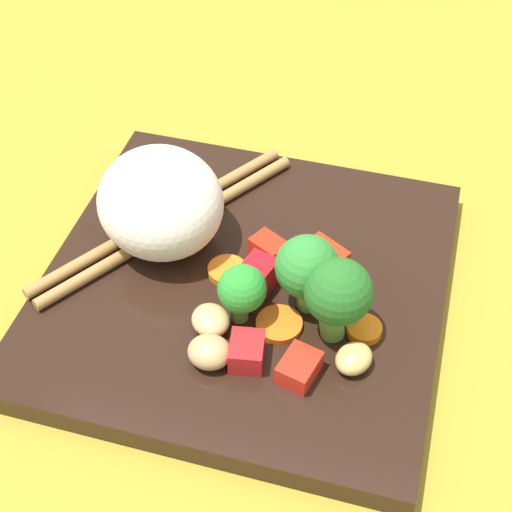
# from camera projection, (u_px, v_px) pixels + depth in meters

# --- Properties ---
(ground_plane) EXTENTS (1.10, 1.10, 0.02)m
(ground_plane) POSITION_uv_depth(u_px,v_px,m) (245.00, 303.00, 0.54)
(ground_plane) COLOR olive
(square_plate) EXTENTS (0.27, 0.27, 0.02)m
(square_plate) POSITION_uv_depth(u_px,v_px,m) (245.00, 286.00, 0.53)
(square_plate) COLOR black
(square_plate) RESTS_ON ground_plane
(rice_mound) EXTENTS (0.13, 0.13, 0.07)m
(rice_mound) POSITION_uv_depth(u_px,v_px,m) (160.00, 202.00, 0.52)
(rice_mound) COLOR white
(rice_mound) RESTS_ON square_plate
(broccoli_floret_0) EXTENTS (0.04, 0.04, 0.06)m
(broccoli_floret_0) POSITION_uv_depth(u_px,v_px,m) (307.00, 269.00, 0.48)
(broccoli_floret_0) COLOR #62A954
(broccoli_floret_0) RESTS_ON square_plate
(broccoli_floret_1) EXTENTS (0.04, 0.04, 0.06)m
(broccoli_floret_1) POSITION_uv_depth(u_px,v_px,m) (338.00, 294.00, 0.46)
(broccoli_floret_1) COLOR #629D3A
(broccoli_floret_1) RESTS_ON square_plate
(broccoli_floret_2) EXTENTS (0.03, 0.03, 0.04)m
(broccoli_floret_2) POSITION_uv_depth(u_px,v_px,m) (242.00, 290.00, 0.48)
(broccoli_floret_2) COLOR #609640
(broccoli_floret_2) RESTS_ON square_plate
(carrot_slice_0) EXTENTS (0.04, 0.04, 0.00)m
(carrot_slice_0) POSITION_uv_depth(u_px,v_px,m) (279.00, 324.00, 0.49)
(carrot_slice_0) COLOR orange
(carrot_slice_0) RESTS_ON square_plate
(carrot_slice_1) EXTENTS (0.04, 0.04, 0.01)m
(carrot_slice_1) POSITION_uv_depth(u_px,v_px,m) (229.00, 266.00, 0.53)
(carrot_slice_1) COLOR orange
(carrot_slice_1) RESTS_ON square_plate
(carrot_slice_2) EXTENTS (0.03, 0.03, 0.01)m
(carrot_slice_2) POSITION_uv_depth(u_px,v_px,m) (364.00, 329.00, 0.49)
(carrot_slice_2) COLOR orange
(carrot_slice_2) RESTS_ON square_plate
(pepper_chunk_0) EXTENTS (0.03, 0.02, 0.02)m
(pepper_chunk_0) POSITION_uv_depth(u_px,v_px,m) (247.00, 352.00, 0.47)
(pepper_chunk_0) COLOR red
(pepper_chunk_0) RESTS_ON square_plate
(pepper_chunk_1) EXTENTS (0.03, 0.03, 0.02)m
(pepper_chunk_1) POSITION_uv_depth(u_px,v_px,m) (269.00, 249.00, 0.53)
(pepper_chunk_1) COLOR red
(pepper_chunk_1) RESTS_ON square_plate
(pepper_chunk_2) EXTENTS (0.03, 0.03, 0.02)m
(pepper_chunk_2) POSITION_uv_depth(u_px,v_px,m) (257.00, 277.00, 0.51)
(pepper_chunk_2) COLOR red
(pepper_chunk_2) RESTS_ON square_plate
(pepper_chunk_3) EXTENTS (0.04, 0.04, 0.02)m
(pepper_chunk_3) POSITION_uv_depth(u_px,v_px,m) (322.00, 261.00, 0.52)
(pepper_chunk_3) COLOR red
(pepper_chunk_3) RESTS_ON square_plate
(pepper_chunk_4) EXTENTS (0.03, 0.03, 0.01)m
(pepper_chunk_4) POSITION_uv_depth(u_px,v_px,m) (299.00, 368.00, 0.46)
(pepper_chunk_4) COLOR red
(pepper_chunk_4) RESTS_ON square_plate
(chicken_piece_0) EXTENTS (0.03, 0.03, 0.01)m
(chicken_piece_0) POSITION_uv_depth(u_px,v_px,m) (354.00, 359.00, 0.47)
(chicken_piece_0) COLOR tan
(chicken_piece_0) RESTS_ON square_plate
(chicken_piece_1) EXTENTS (0.04, 0.04, 0.01)m
(chicken_piece_1) POSITION_uv_depth(u_px,v_px,m) (211.00, 320.00, 0.49)
(chicken_piece_1) COLOR tan
(chicken_piece_1) RESTS_ON square_plate
(chicken_piece_2) EXTENTS (0.03, 0.03, 0.02)m
(chicken_piece_2) POSITION_uv_depth(u_px,v_px,m) (204.00, 351.00, 0.47)
(chicken_piece_2) COLOR tan
(chicken_piece_2) RESTS_ON square_plate
(chopstick_pair) EXTENTS (0.20, 0.14, 0.01)m
(chopstick_pair) POSITION_uv_depth(u_px,v_px,m) (167.00, 222.00, 0.56)
(chopstick_pair) COLOR olive
(chopstick_pair) RESTS_ON square_plate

